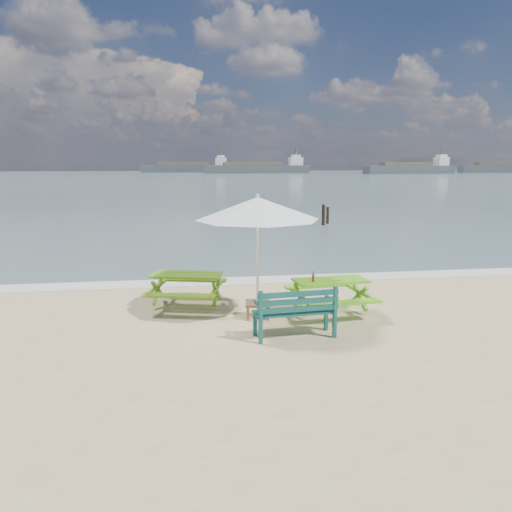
{
  "coord_description": "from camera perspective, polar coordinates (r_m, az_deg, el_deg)",
  "views": [
    {
      "loc": [
        -1.5,
        -8.79,
        3.27
      ],
      "look_at": [
        0.24,
        3.0,
        1.0
      ],
      "focal_mm": 35.0,
      "sensor_mm": 36.0,
      "label": 1
    }
  ],
  "objects": [
    {
      "name": "sea",
      "position": [
        93.86,
        -7.53,
        8.71
      ],
      "size": [
        300.0,
        300.0,
        0.0
      ],
      "primitive_type": "plane",
      "color": "slate",
      "rests_on": "ground"
    },
    {
      "name": "picnic_table_right",
      "position": [
        11.02,
        8.48,
        -4.64
      ],
      "size": [
        1.76,
        1.92,
        0.75
      ],
      "color": "#5EB11A",
      "rests_on": "ground"
    },
    {
      "name": "patio_umbrella",
      "position": [
        10.23,
        0.19,
        5.45
      ],
      "size": [
        2.89,
        2.89,
        2.55
      ],
      "color": "silver",
      "rests_on": "ground"
    },
    {
      "name": "mooring_pilings",
      "position": [
        26.33,
        7.9,
        4.44
      ],
      "size": [
        0.57,
        0.77,
        1.29
      ],
      "color": "black",
      "rests_on": "ground"
    },
    {
      "name": "cargo_ships",
      "position": [
        146.35,
        14.44,
        9.64
      ],
      "size": [
        144.57,
        31.07,
        4.4
      ],
      "color": "#3D4448",
      "rests_on": "ground"
    },
    {
      "name": "park_bench",
      "position": [
        9.52,
        4.42,
        -7.49
      ],
      "size": [
        1.58,
        0.66,
        0.95
      ],
      "color": "#104542",
      "rests_on": "ground"
    },
    {
      "name": "picnic_table_left",
      "position": [
        11.55,
        -7.9,
        -3.9
      ],
      "size": [
        1.96,
        2.09,
        0.75
      ],
      "color": "#67A118",
      "rests_on": "ground"
    },
    {
      "name": "side_table",
      "position": [
        10.65,
        0.18,
        -6.12
      ],
      "size": [
        0.58,
        0.58,
        0.34
      ],
      "color": "brown",
      "rests_on": "ground"
    },
    {
      "name": "foam_strip",
      "position": [
        13.87,
        -1.93,
        -2.83
      ],
      "size": [
        22.0,
        0.9,
        0.01
      ],
      "primitive_type": "cube",
      "color": "silver",
      "rests_on": "ground"
    },
    {
      "name": "beer_bottle",
      "position": [
        10.67,
        6.55,
        -2.52
      ],
      "size": [
        0.06,
        0.06,
        0.23
      ],
      "color": "#974816",
      "rests_on": "picnic_table_right"
    },
    {
      "name": "swimmer",
      "position": [
        26.74,
        1.32,
        2.89
      ],
      "size": [
        0.67,
        0.53,
        1.62
      ],
      "color": "tan",
      "rests_on": "ground"
    }
  ]
}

